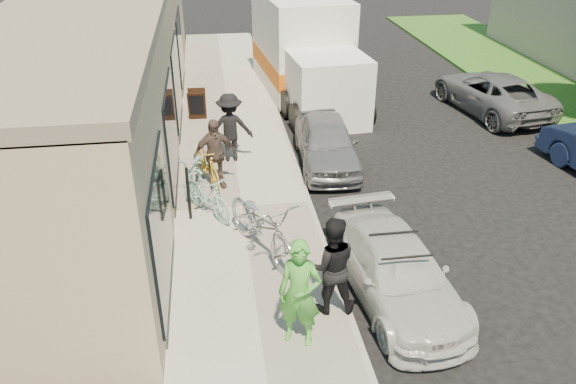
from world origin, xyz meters
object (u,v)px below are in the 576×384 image
bike_rack (188,189)px  moving_truck (305,53)px  sedan_white (396,271)px  man_standing (331,265)px  bystander_b (214,154)px  cruiser_bike_b (196,170)px  sandwich_board (197,104)px  sedan_silver (326,142)px  woman_rider (300,293)px  cruiser_bike_c (207,164)px  far_car_gray (492,92)px  tandem_bike (262,225)px  cruiser_bike_a (207,195)px  bystander_a (230,127)px

bike_rack → moving_truck: size_ratio=0.14×
sedan_white → man_standing: man_standing is taller
bystander_b → cruiser_bike_b: bearing=157.0°
bike_rack → moving_truck: moving_truck is taller
sandwich_board → sedan_silver: size_ratio=0.24×
sedan_white → woman_rider: woman_rider is taller
sedan_white → cruiser_bike_c: (-3.23, 4.62, 0.10)m
bike_rack → cruiser_bike_c: size_ratio=0.57×
far_car_gray → man_standing: size_ratio=2.60×
sedan_white → bystander_b: 5.37m
far_car_gray → cruiser_bike_c: far_car_gray is taller
sedan_white → tandem_bike: 2.69m
tandem_bike → woman_rider: woman_rider is taller
bike_rack → sedan_white: bearing=-42.2°
man_standing → cruiser_bike_c: size_ratio=1.06×
far_car_gray → cruiser_bike_a: size_ratio=2.80×
moving_truck → man_standing: 11.62m
cruiser_bike_b → man_standing: bearing=-49.8°
cruiser_bike_c → far_car_gray: bearing=5.9°
sandwich_board → cruiser_bike_a: 5.92m
tandem_bike → bystander_a: size_ratio=1.35×
moving_truck → man_standing: bearing=-102.9°
cruiser_bike_b → cruiser_bike_c: (0.27, 0.16, 0.05)m
sedan_white → tandem_bike: bearing=140.0°
sedan_white → bike_rack: bearing=131.9°
far_car_gray → man_standing: man_standing is taller
tandem_bike → cruiser_bike_c: tandem_bike is taller
sedan_white → far_car_gray: far_car_gray is taller
bystander_b → cruiser_bike_a: bearing=-115.4°
cruiser_bike_b → bystander_b: size_ratio=0.99×
sedan_silver → bike_rack: bearing=-144.0°
cruiser_bike_a → bystander_a: (0.66, 2.78, 0.41)m
far_car_gray → bystander_a: bearing=9.7°
bystander_a → man_standing: bearing=103.3°
moving_truck → cruiser_bike_b: moving_truck is taller
sandwich_board → woman_rider: bearing=-79.2°
sandwich_board → cruiser_bike_c: 4.42m
woman_rider → cruiser_bike_c: woman_rider is taller
woman_rider → man_standing: bearing=69.4°
man_standing → cruiser_bike_a: man_standing is taller
bystander_a → sedan_white: bearing=114.8°
sedan_silver → tandem_bike: bearing=-114.0°
sandwich_board → sedan_silver: sedan_silver is taller
bike_rack → bystander_b: 1.29m
bike_rack → far_car_gray: bearing=29.3°
sedan_silver → tandem_bike: 4.59m
moving_truck → bystander_b: bearing=-121.3°
sedan_silver → bystander_b: bearing=-154.8°
sedan_white → cruiser_bike_c: 5.64m
far_car_gray → bystander_b: (-9.06, -4.33, 0.37)m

